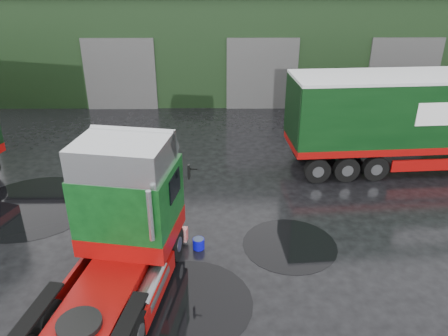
# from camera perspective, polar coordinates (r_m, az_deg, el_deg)

# --- Properties ---
(ground) EXTENTS (100.00, 100.00, 0.00)m
(ground) POSITION_cam_1_polar(r_m,az_deg,el_deg) (13.16, 1.38, -11.21)
(ground) COLOR black
(warehouse) EXTENTS (32.40, 12.40, 6.30)m
(warehouse) POSITION_cam_1_polar(r_m,az_deg,el_deg) (30.98, 4.03, 16.83)
(warehouse) COLOR black
(warehouse) RESTS_ON ground
(hero_tractor) EXTENTS (3.73, 6.68, 3.92)m
(hero_tractor) POSITION_cam_1_polar(r_m,az_deg,el_deg) (10.63, -15.50, -9.39)
(hero_tractor) COLOR #0C3C14
(hero_tractor) RESTS_ON ground
(lorry_right) EXTENTS (15.18, 3.65, 3.95)m
(lorry_right) POSITION_cam_1_polar(r_m,az_deg,el_deg) (19.56, 25.64, 5.48)
(lorry_right) COLOR silver
(lorry_right) RESTS_ON ground
(wash_bucket) EXTENTS (0.46, 0.46, 0.33)m
(wash_bucket) POSITION_cam_1_polar(r_m,az_deg,el_deg) (13.33, -3.34, -9.83)
(wash_bucket) COLOR #0908B9
(wash_bucket) RESTS_ON ground
(tree_back_b) EXTENTS (4.40, 4.40, 7.50)m
(tree_back_b) POSITION_cam_1_polar(r_m,az_deg,el_deg) (42.04, 14.54, 19.28)
(tree_back_b) COLOR black
(tree_back_b) RESTS_ON ground
(puddle_0) EXTENTS (3.43, 3.43, 0.01)m
(puddle_0) POSITION_cam_1_polar(r_m,az_deg,el_deg) (11.63, -5.02, -17.19)
(puddle_0) COLOR black
(puddle_0) RESTS_ON ground
(puddle_1) EXTENTS (2.88, 2.88, 0.01)m
(puddle_1) POSITION_cam_1_polar(r_m,az_deg,el_deg) (13.68, 8.56, -9.90)
(puddle_1) COLOR black
(puddle_1) RESTS_ON ground
(puddle_2) EXTENTS (4.55, 4.55, 0.01)m
(puddle_2) POSITION_cam_1_polar(r_m,az_deg,el_deg) (16.89, -23.63, -4.56)
(puddle_2) COLOR black
(puddle_2) RESTS_ON ground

